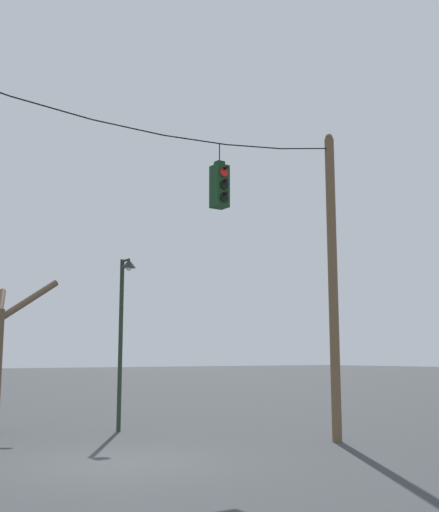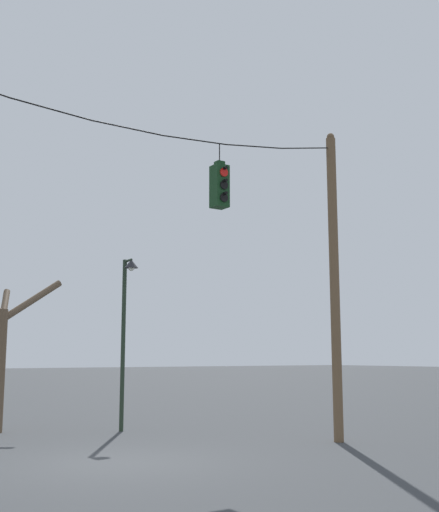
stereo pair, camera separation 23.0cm
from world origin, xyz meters
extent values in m
plane|color=#383A3D|center=(0.00, 0.00, 0.00)|extent=(200.00, 200.00, 0.00)
cylinder|color=brown|center=(5.74, -0.09, 3.82)|extent=(0.24, 0.24, 7.65)
sphere|color=brown|center=(5.74, -0.09, 7.70)|extent=(0.19, 0.19, 0.19)
cylinder|color=black|center=(-1.64, -0.09, 6.83)|extent=(1.64, 0.03, 0.13)
cylinder|color=black|center=(0.00, -0.09, 6.77)|extent=(1.64, 0.03, 0.03)
cylinder|color=black|center=(1.64, -0.09, 6.83)|extent=(1.64, 0.03, 0.13)
cylinder|color=black|center=(3.28, -0.09, 6.98)|extent=(1.64, 0.03, 0.24)
cylinder|color=black|center=(4.92, -0.09, 7.24)|extent=(1.65, 0.03, 0.34)
cube|color=#143819|center=(2.28, -0.09, 5.85)|extent=(0.34, 0.34, 0.98)
cube|color=#143819|center=(2.28, -0.09, 6.39)|extent=(0.19, 0.19, 0.10)
cylinder|color=black|center=(2.28, -0.09, 6.65)|extent=(0.02, 0.02, 0.42)
cylinder|color=red|center=(2.28, -0.27, 6.14)|extent=(0.20, 0.03, 0.20)
cylinder|color=black|center=(2.28, -0.32, 6.23)|extent=(0.07, 0.12, 0.07)
cylinder|color=black|center=(2.28, -0.27, 5.85)|extent=(0.20, 0.03, 0.20)
cylinder|color=black|center=(2.28, -0.32, 5.94)|extent=(0.07, 0.12, 0.07)
cylinder|color=black|center=(2.28, -0.27, 5.56)|extent=(0.20, 0.03, 0.20)
cylinder|color=black|center=(2.28, -0.32, 5.65)|extent=(0.07, 0.12, 0.07)
cylinder|color=#233323|center=(2.28, 4.85, 2.40)|extent=(0.12, 0.12, 4.79)
cylinder|color=#233323|center=(2.28, 4.64, 4.74)|extent=(0.07, 0.43, 0.07)
cone|color=#232328|center=(2.28, 4.42, 4.63)|extent=(0.39, 0.39, 0.23)
sphere|color=silver|center=(2.28, 4.42, 4.51)|extent=(0.17, 0.17, 0.17)
cylinder|color=brown|center=(0.13, 6.55, 3.62)|extent=(1.89, 0.46, 1.36)
cylinder|color=brown|center=(-0.44, 7.28, 3.24)|extent=(0.83, 1.90, 1.72)
camera|label=1|loc=(-5.65, -11.73, 2.05)|focal=45.00mm
camera|label=2|loc=(-5.46, -11.86, 2.05)|focal=45.00mm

